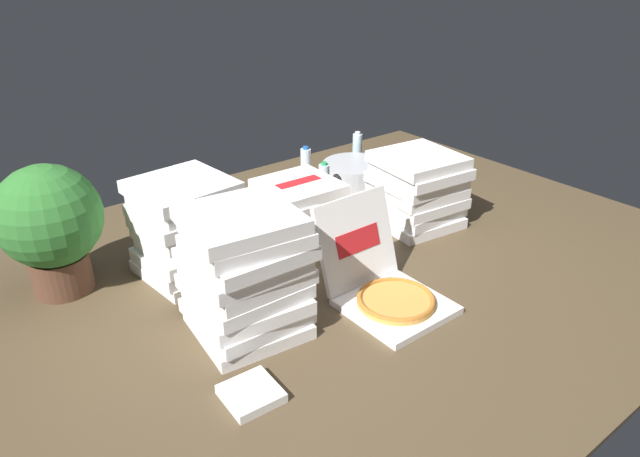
# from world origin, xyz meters

# --- Properties ---
(ground_plane) EXTENTS (3.20, 2.40, 0.02)m
(ground_plane) POSITION_xyz_m (0.00, 0.00, -0.01)
(ground_plane) COLOR #4C3D28
(open_pizza_box) EXTENTS (0.36, 0.47, 0.37)m
(open_pizza_box) POSITION_xyz_m (-0.03, -0.32, 0.08)
(open_pizza_box) COLOR white
(open_pizza_box) RESTS_ON ground_plane
(pizza_stack_center_far) EXTENTS (0.41, 0.41, 0.35)m
(pizza_stack_center_far) POSITION_xyz_m (0.57, 0.08, 0.18)
(pizza_stack_center_far) COLOR white
(pizza_stack_center_far) RESTS_ON ground_plane
(pizza_stack_left_mid) EXTENTS (0.41, 0.39, 0.40)m
(pizza_stack_left_mid) POSITION_xyz_m (-0.50, 0.34, 0.20)
(pizza_stack_left_mid) COLOR white
(pizza_stack_left_mid) RESTS_ON ground_plane
(pizza_stack_center_near) EXTENTS (0.39, 0.39, 0.21)m
(pizza_stack_center_near) POSITION_xyz_m (0.13, 0.46, 0.10)
(pizza_stack_center_near) COLOR white
(pizza_stack_center_near) RESTS_ON ground_plane
(pizza_stack_right_mid) EXTENTS (0.41, 0.41, 0.46)m
(pizza_stack_right_mid) POSITION_xyz_m (-0.53, -0.14, 0.23)
(pizza_stack_right_mid) COLOR white
(pizza_stack_right_mid) RESTS_ON ground_plane
(ice_bucket) EXTENTS (0.36, 0.36, 0.12)m
(ice_bucket) POSITION_xyz_m (0.67, 0.65, 0.06)
(ice_bucket) COLOR #B7BABF
(ice_bucket) RESTS_ON ground_plane
(water_bottle_0) EXTENTS (0.06, 0.06, 0.21)m
(water_bottle_0) POSITION_xyz_m (0.72, 0.39, 0.10)
(water_bottle_0) COLOR silver
(water_bottle_0) RESTS_ON ground_plane
(water_bottle_1) EXTENTS (0.06, 0.06, 0.21)m
(water_bottle_1) POSITION_xyz_m (0.88, 0.86, 0.10)
(water_bottle_1) COLOR silver
(water_bottle_1) RESTS_ON ground_plane
(water_bottle_2) EXTENTS (0.06, 0.06, 0.21)m
(water_bottle_2) POSITION_xyz_m (0.39, 0.57, 0.10)
(water_bottle_2) COLOR silver
(water_bottle_2) RESTS_ON ground_plane
(water_bottle_3) EXTENTS (0.06, 0.06, 0.21)m
(water_bottle_3) POSITION_xyz_m (0.89, 0.45, 0.10)
(water_bottle_3) COLOR silver
(water_bottle_3) RESTS_ON ground_plane
(water_bottle_4) EXTENTS (0.06, 0.06, 0.21)m
(water_bottle_4) POSITION_xyz_m (0.47, 0.83, 0.10)
(water_bottle_4) COLOR white
(water_bottle_4) RESTS_ON ground_plane
(potted_plant) EXTENTS (0.39, 0.39, 0.52)m
(potted_plant) POSITION_xyz_m (-0.97, 0.53, 0.29)
(potted_plant) COLOR #513323
(potted_plant) RESTS_ON ground_plane
(napkin_pile) EXTENTS (0.17, 0.17, 0.03)m
(napkin_pile) POSITION_xyz_m (-0.71, -0.45, 0.02)
(napkin_pile) COLOR white
(napkin_pile) RESTS_ON ground_plane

